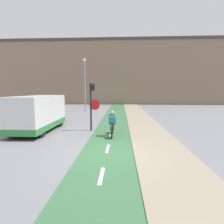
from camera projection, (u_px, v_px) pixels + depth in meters
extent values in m
plane|color=gray|center=(107.00, 153.00, 7.31)|extent=(120.00, 120.00, 0.00)
cube|color=#3D7047|center=(107.00, 153.00, 7.31)|extent=(2.24, 60.00, 0.02)
cube|color=white|center=(101.00, 176.00, 5.33)|extent=(0.12, 1.10, 0.00)
cube|color=white|center=(108.00, 148.00, 7.81)|extent=(0.12, 1.10, 0.00)
cube|color=white|center=(111.00, 134.00, 10.29)|extent=(0.12, 1.10, 0.00)
cube|color=white|center=(113.00, 126.00, 12.76)|extent=(0.12, 1.10, 0.00)
cube|color=white|center=(114.00, 120.00, 15.24)|extent=(0.12, 1.10, 0.00)
cube|color=white|center=(115.00, 116.00, 17.72)|extent=(0.12, 1.10, 0.00)
cube|color=gray|center=(163.00, 153.00, 7.19)|extent=(2.40, 60.00, 0.05)
cube|color=#89705B|center=(118.00, 74.00, 34.07)|extent=(60.00, 5.00, 11.45)
cube|color=#473D38|center=(118.00, 42.00, 33.33)|extent=(60.00, 5.20, 0.50)
cylinder|color=black|center=(91.00, 107.00, 11.20)|extent=(0.11, 0.11, 3.07)
cube|color=black|center=(93.00, 87.00, 11.03)|extent=(0.20, 0.20, 0.44)
sphere|color=red|center=(93.00, 85.00, 10.91)|extent=(0.09, 0.09, 0.09)
cone|color=red|center=(94.00, 105.00, 11.16)|extent=(0.67, 0.01, 0.67)
cone|color=silver|center=(94.00, 105.00, 11.17)|extent=(0.60, 0.02, 0.60)
cylinder|color=gray|center=(85.00, 87.00, 21.16)|extent=(0.14, 0.14, 6.07)
sphere|color=silver|center=(84.00, 60.00, 20.77)|extent=(0.36, 0.36, 0.36)
cylinder|color=black|center=(112.00, 133.00, 9.49)|extent=(0.07, 0.64, 0.64)
cylinder|color=black|center=(113.00, 128.00, 10.55)|extent=(0.07, 0.64, 0.64)
cylinder|color=black|center=(112.00, 127.00, 10.20)|extent=(0.04, 0.68, 0.40)
cylinder|color=black|center=(112.00, 128.00, 9.71)|extent=(0.04, 0.36, 0.42)
cylinder|color=black|center=(112.00, 124.00, 10.01)|extent=(0.04, 1.00, 0.07)
cylinder|color=black|center=(112.00, 132.00, 9.69)|extent=(0.04, 0.41, 0.05)
cylinder|color=black|center=(113.00, 122.00, 10.50)|extent=(0.46, 0.03, 0.03)
cube|color=#235B33|center=(112.00, 119.00, 9.86)|extent=(0.36, 0.31, 0.59)
sphere|color=tan|center=(112.00, 113.00, 9.85)|extent=(0.22, 0.22, 0.22)
cylinder|color=#232328|center=(110.00, 127.00, 9.88)|extent=(0.04, 0.07, 0.40)
cylinder|color=#232328|center=(114.00, 127.00, 9.87)|extent=(0.04, 0.07, 0.40)
cube|color=#3370B2|center=(112.00, 119.00, 9.68)|extent=(0.28, 0.23, 0.39)
cube|color=silver|center=(38.00, 112.00, 11.13)|extent=(1.94, 4.69, 2.01)
cube|color=#33843D|center=(39.00, 124.00, 11.23)|extent=(1.95, 4.70, 0.36)
cube|color=black|center=(52.00, 104.00, 13.39)|extent=(1.75, 0.04, 0.70)
cylinder|color=black|center=(37.00, 121.00, 12.80)|extent=(0.18, 0.70, 0.70)
cylinder|color=black|center=(60.00, 122.00, 12.71)|extent=(0.18, 0.70, 0.70)
cylinder|color=black|center=(11.00, 131.00, 9.78)|extent=(0.18, 0.70, 0.70)
cylinder|color=black|center=(41.00, 131.00, 9.69)|extent=(0.18, 0.70, 0.70)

